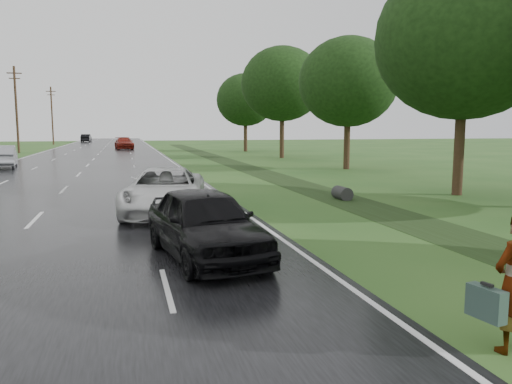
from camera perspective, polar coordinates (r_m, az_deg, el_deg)
The scene contains 16 objects.
road at distance 54.03m, azimuth -17.78°, elevation 3.90°, with size 14.00×180.00×0.04m, color black.
edge_stripe_east at distance 54.10m, azimuth -10.60°, elevation 4.15°, with size 0.12×180.00×0.01m, color silver.
edge_stripe_west at distance 54.80m, azimuth -24.85°, elevation 3.64°, with size 0.12×180.00×0.01m, color silver.
center_line at distance 54.03m, azimuth -17.78°, elevation 3.93°, with size 0.12×180.00×0.01m, color silver.
drainage_ditch at distance 29.06m, azimuth 2.68°, elevation 1.60°, with size 2.20×120.00×0.56m.
utility_pole_far at distance 65.04m, azimuth -25.71°, elevation 8.62°, with size 1.60×0.26×10.00m.
utility_pole_distant at distance 94.67m, azimuth -22.28°, elevation 8.17°, with size 1.60×0.26×10.00m.
tree_east_b at distance 23.89m, azimuth 22.75°, elevation 15.80°, with size 7.60×7.60×10.11m.
tree_east_c at distance 36.43m, azimuth 10.50°, elevation 12.26°, with size 7.00×7.00×9.29m.
tree_east_d at distance 49.38m, azimuth 3.01°, elevation 12.23°, with size 8.00×8.00×10.76m.
tree_east_f at distance 62.71m, azimuth -1.22°, elevation 10.48°, with size 7.20×7.20×9.62m.
white_pickup at distance 17.16m, azimuth -10.34°, elevation 0.11°, with size 2.58×5.59×1.55m, color silver.
dark_sedan at distance 11.21m, azimuth -5.84°, elevation -3.55°, with size 1.87×4.65×1.58m, color black.
silver_sedan at distance 40.96m, azimuth -26.96°, elevation 3.63°, with size 1.73×4.95×1.63m, color #97989F.
far_car_red at distance 71.23m, azimuth -14.84°, elevation 5.43°, with size 2.27×5.59×1.62m, color maroon.
far_car_dark at distance 108.03m, azimuth -18.83°, elevation 5.85°, with size 1.70×4.89×1.61m, color black.
Camera 1 is at (2.84, -8.88, 2.94)m, focal length 35.00 mm.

